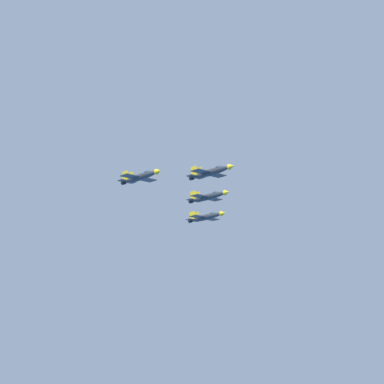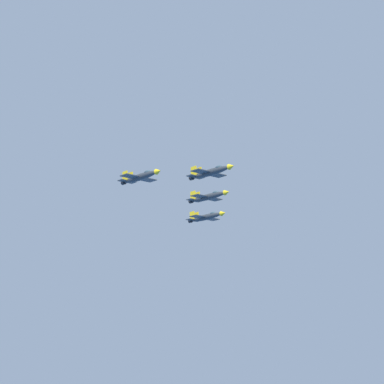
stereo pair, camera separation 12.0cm
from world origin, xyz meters
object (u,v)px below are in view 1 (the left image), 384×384
object	(u,v)px
jet_lead	(211,172)
jet_left_outer	(206,217)
jet_left_wingman	(208,197)
jet_right_wingman	(140,177)

from	to	relation	value
jet_lead	jet_left_outer	size ratio (longest dim) A/B	1.03
jet_lead	jet_left_wingman	world-z (taller)	jet_lead
jet_lead	jet_left_wingman	size ratio (longest dim) A/B	1.03
jet_right_wingman	jet_left_outer	world-z (taller)	jet_right_wingman
jet_left_wingman	jet_right_wingman	size ratio (longest dim) A/B	0.98
jet_lead	jet_left_wingman	bearing A→B (deg)	139.49
jet_lead	jet_right_wingman	size ratio (longest dim) A/B	1.01
jet_lead	jet_left_outer	xyz separation A→B (m)	(16.47, -34.09, -3.99)
jet_lead	jet_left_outer	bearing A→B (deg)	139.49
jet_right_wingman	jet_left_outer	bearing A→B (deg)	112.14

